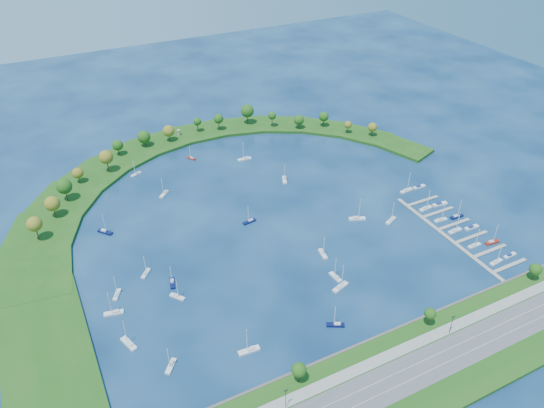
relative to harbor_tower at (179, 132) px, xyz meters
name	(u,v)px	position (x,y,z in m)	size (l,w,h in m)	color
ground	(268,216)	(13.85, -118.65, -4.08)	(700.00, 700.00, 0.00)	#071E41
south_shoreline	(405,374)	(13.88, -241.53, -3.08)	(420.00, 43.10, 11.60)	#1A4813
breakwater	(165,193)	(-32.47, -69.94, -3.09)	(286.74, 247.64, 2.00)	#1A4813
breakwater_trees	(177,145)	(-10.99, -30.87, 6.58)	(238.66, 91.05, 15.30)	#382314
harbor_tower	(179,132)	(0.00, 0.00, 0.00)	(2.60, 2.60, 4.05)	gray
dock_system	(456,233)	(99.15, -179.65, -3.73)	(24.28, 82.00, 1.60)	gray
moored_boat_0	(391,220)	(73.78, -154.39, -3.16)	(8.65, 5.57, 12.38)	silver
moored_boat_1	(129,343)	(-80.92, -176.16, -3.12)	(5.49, 9.77, 13.84)	silver
moored_boat_2	(249,221)	(1.84, -119.09, -3.19)	(8.11, 3.33, 11.58)	#090F3D
moored_boat_3	(114,312)	(-82.55, -155.33, -3.15)	(9.10, 4.27, 12.90)	silver
moored_boat_4	(146,273)	(-62.37, -135.57, -3.20)	(6.47, 6.95, 10.92)	silver
moored_boat_5	(249,350)	(-36.80, -202.54, -3.12)	(9.50, 3.23, 13.73)	silver
moored_boat_6	(105,231)	(-73.17, -92.15, -3.14)	(7.51, 8.37, 12.95)	#090F3D
moored_boat_7	(172,282)	(-52.78, -148.11, -3.19)	(4.08, 8.13, 11.52)	#090F3D
moored_boat_8	(336,324)	(3.30, -206.68, -3.18)	(8.06, 5.79, 11.71)	#090F3D
moored_boat_9	(284,179)	(40.62, -88.14, -3.16)	(5.68, 8.80, 12.58)	silver
moored_boat_10	(323,253)	(23.90, -162.21, -3.17)	(3.71, 8.53, 12.13)	silver
moored_boat_11	(340,287)	(18.34, -187.43, -3.12)	(9.73, 5.30, 13.78)	silver
moored_boat_12	(136,174)	(-41.98, -38.56, -3.21)	(7.53, 4.85, 10.77)	silver
moored_boat_13	(171,365)	(-68.52, -195.25, -3.18)	(6.70, 7.54, 11.63)	silver
moored_boat_14	(164,194)	(-32.81, -69.77, -3.17)	(7.53, 7.48, 12.19)	silver
moored_boat_15	(245,159)	(29.10, -52.16, -3.12)	(9.50, 3.18, 13.75)	silver
moored_boat_16	(357,218)	(57.60, -144.36, -3.11)	(9.77, 6.00, 13.91)	silver
moored_boat_17	(191,158)	(-2.89, -34.60, -3.23)	(5.11, 6.62, 9.77)	maroon
moored_boat_18	(177,296)	(-53.67, -158.29, -3.19)	(6.36, 7.58, 11.46)	silver
moored_boat_19	(336,277)	(20.13, -180.36, -3.18)	(3.03, 8.25, 11.86)	silver
moored_boat_20	(117,294)	(-78.66, -144.17, -3.20)	(5.47, 7.65, 11.11)	silver
docked_boat_0	(496,262)	(99.38, -207.72, -3.19)	(8.03, 2.95, 11.55)	silver
docked_boat_1	(510,255)	(109.84, -207.09, -3.51)	(7.71, 2.49, 1.55)	silver
docked_boat_2	(475,245)	(99.38, -192.71, -3.19)	(7.77, 2.18, 11.42)	silver
docked_boat_3	(492,242)	(109.87, -194.87, -3.17)	(8.32, 2.93, 11.99)	maroon
docked_boat_4	(455,230)	(99.37, -178.19, -3.16)	(8.65, 2.84, 12.54)	silver
docked_boat_5	(472,227)	(109.83, -180.07, -3.43)	(8.79, 2.75, 1.78)	silver
docked_boat_6	(441,219)	(99.38, -166.72, -3.19)	(7.97, 2.73, 11.51)	silver
docked_boat_7	(457,216)	(109.87, -168.38, -3.17)	(8.29, 2.44, 12.13)	#090F3D
docked_boat_8	(426,208)	(99.36, -154.02, -3.15)	(8.90, 3.30, 12.79)	silver
docked_boat_9	(440,204)	(109.82, -154.30, -3.37)	(9.60, 3.44, 1.92)	silver
docked_boat_10	(406,190)	(101.76, -133.47, -3.14)	(9.12, 3.39, 13.10)	silver
docked_boat_11	(419,187)	(111.73, -133.57, -3.45)	(8.46, 2.59, 1.71)	silver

